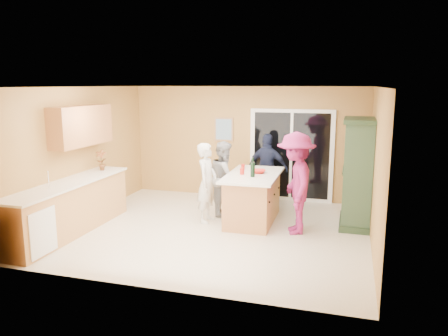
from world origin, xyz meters
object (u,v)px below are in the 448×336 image
(woman_magenta, at_px, (296,183))
(woman_grey, at_px, (225,178))
(kitchen_island, at_px, (253,199))
(woman_white, at_px, (207,183))
(woman_navy, at_px, (268,169))
(green_hutch, at_px, (358,174))

(woman_magenta, bearing_deg, woman_grey, -130.76)
(kitchen_island, distance_m, woman_white, 0.95)
(kitchen_island, relative_size, woman_grey, 1.20)
(woman_white, xyz_separation_m, woman_navy, (0.88, 1.60, 0.02))
(kitchen_island, bearing_deg, woman_magenta, -27.67)
(woman_grey, bearing_deg, woman_white, 146.65)
(green_hutch, bearing_deg, kitchen_island, -171.66)
(green_hutch, height_order, woman_grey, green_hutch)
(woman_white, distance_m, woman_grey, 0.63)
(green_hutch, xyz_separation_m, woman_grey, (-2.60, 0.05, -0.24))
(green_hutch, relative_size, woman_white, 1.32)
(green_hutch, bearing_deg, woman_magenta, -145.67)
(kitchen_island, bearing_deg, woman_navy, 87.54)
(woman_white, height_order, woman_grey, woman_white)
(woman_white, height_order, woman_navy, woman_navy)
(kitchen_island, distance_m, woman_magenta, 1.08)
(kitchen_island, bearing_deg, woman_white, -163.12)
(woman_navy, xyz_separation_m, woman_magenta, (0.84, -1.76, 0.12))
(green_hutch, bearing_deg, woman_grey, 178.94)
(woman_navy, distance_m, woman_magenta, 1.96)
(woman_magenta, bearing_deg, woman_navy, -168.85)
(kitchen_island, bearing_deg, woman_grey, 152.79)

